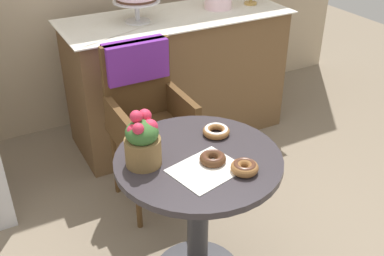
{
  "coord_description": "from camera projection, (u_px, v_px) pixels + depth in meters",
  "views": [
    {
      "loc": [
        -0.78,
        -1.39,
        1.81
      ],
      "look_at": [
        0.05,
        0.15,
        0.77
      ],
      "focal_mm": 42.65,
      "sensor_mm": 36.0,
      "label": 1
    }
  ],
  "objects": [
    {
      "name": "display_counter",
      "position": [
        178.0,
        77.0,
        3.27
      ],
      "size": [
        1.56,
        0.62,
        0.9
      ],
      "color": "brown",
      "rests_on": "ground"
    },
    {
      "name": "wicker_chair",
      "position": [
        144.0,
        100.0,
        2.56
      ],
      "size": [
        0.42,
        0.45,
        0.95
      ],
      "rotation": [
        0.0,
        0.0,
        0.03
      ],
      "color": "brown",
      "rests_on": "ground"
    },
    {
      "name": "cafe_table",
      "position": [
        198.0,
        196.0,
        2.04
      ],
      "size": [
        0.72,
        0.72,
        0.72
      ],
      "color": "#332D33",
      "rests_on": "ground"
    },
    {
      "name": "donut_front",
      "position": [
        213.0,
        158.0,
        1.88
      ],
      "size": [
        0.11,
        0.11,
        0.04
      ],
      "color": "#4C2D19",
      "rests_on": "cafe_table"
    },
    {
      "name": "donut_mid",
      "position": [
        245.0,
        167.0,
        1.83
      ],
      "size": [
        0.11,
        0.11,
        0.04
      ],
      "color": "#936033",
      "rests_on": "cafe_table"
    },
    {
      "name": "flower_vase",
      "position": [
        143.0,
        140.0,
        1.83
      ],
      "size": [
        0.15,
        0.15,
        0.24
      ],
      "color": "brown",
      "rests_on": "cafe_table"
    },
    {
      "name": "paper_napkin",
      "position": [
        206.0,
        170.0,
        1.85
      ],
      "size": [
        0.31,
        0.27,
        0.0
      ],
      "primitive_type": "cube",
      "rotation": [
        0.0,
        0.0,
        0.23
      ],
      "color": "white",
      "rests_on": "cafe_table"
    },
    {
      "name": "donut_side",
      "position": [
        216.0,
        131.0,
        2.08
      ],
      "size": [
        0.12,
        0.12,
        0.04
      ],
      "color": "#936033",
      "rests_on": "cafe_table"
    },
    {
      "name": "round_layer_cake",
      "position": [
        218.0,
        0.0,
        3.17
      ],
      "size": [
        0.19,
        0.19,
        0.14
      ],
      "color": "silver",
      "rests_on": "display_counter"
    }
  ]
}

